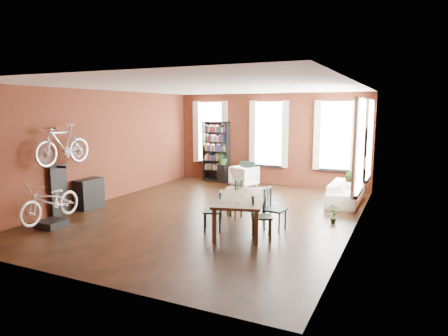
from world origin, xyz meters
The scene contains 19 objects.
room centered at (0.25, 0.62, 2.14)m, with size 9.00×9.04×3.22m.
dining_table centered at (1.21, -0.91, 0.38)m, with size 1.00×2.21×0.75m, color #4A3D2C.
dining_chair_a centered at (0.68, -1.29, 0.45)m, with size 0.41×0.41×0.89m, color #1A373A.
dining_chair_b centered at (0.64, -0.18, 0.50)m, with size 0.46×0.46×0.99m, color black.
dining_chair_c centered at (1.84, -1.34, 0.47)m, with size 0.43×0.43×0.93m, color black.
dining_chair_d centered at (1.91, -0.68, 0.47)m, with size 0.43×0.43×0.94m, color #1A393A.
bookshelf centered at (-2.00, 4.30, 1.10)m, with size 1.00×0.32×2.20m, color black.
white_armchair centered at (-0.61, 3.70, 0.39)m, with size 0.77×0.72×0.79m, color white.
cream_sofa centered at (2.95, 2.60, 0.41)m, with size 2.08×0.61×0.81m, color beige.
striped_rug centered at (0.60, 1.24, 0.01)m, with size 0.91×1.45×0.01m, color black.
bike_trainer centered at (-2.76, -2.63, 0.08)m, with size 0.54×0.54×0.16m, color black.
bike_wall_rack centered at (-3.40, -1.80, 0.65)m, with size 0.16×0.60×1.30m, color black.
console_table centered at (-3.28, -0.90, 0.40)m, with size 0.40×0.80×0.80m, color black.
plant_stand centered at (-1.63, 4.12, 0.32)m, with size 0.32×0.32×0.65m, color black.
plant_by_sofa centered at (2.79, 4.30, 0.16)m, with size 0.39×0.71×0.32m, color #2B5421.
plant_small centered at (2.99, 0.40, 0.09)m, with size 0.25×0.48×0.17m, color #325F26.
bicycle_floor centered at (-2.76, -2.61, 1.01)m, with size 0.59×0.89×1.70m, color silver.
bicycle_hung centered at (-3.15, -1.80, 2.13)m, with size 0.47×1.00×1.66m, color #A5A8AD.
plant_on_stand centered at (-1.62, 4.13, 0.87)m, with size 0.51×0.56×0.44m, color #2D5F26.
Camera 1 is at (4.54, -8.92, 2.68)m, focal length 32.00 mm.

